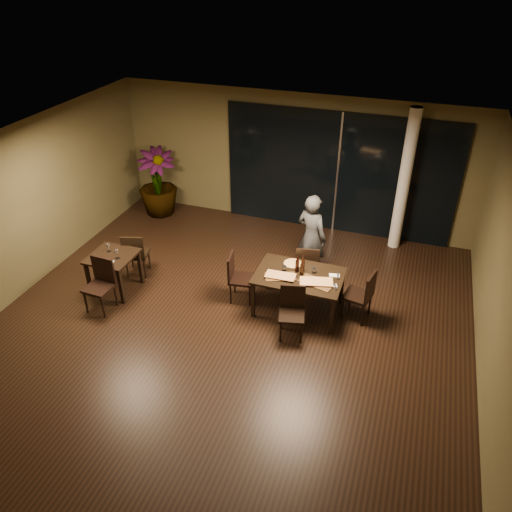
% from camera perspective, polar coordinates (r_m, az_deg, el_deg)
% --- Properties ---
extents(ground, '(8.00, 8.00, 0.00)m').
position_cam_1_polar(ground, '(8.69, -3.06, -7.87)').
color(ground, black).
rests_on(ground, ground).
extents(wall_back, '(8.00, 0.10, 3.00)m').
position_cam_1_polar(wall_back, '(11.27, 4.42, 10.84)').
color(wall_back, brown).
rests_on(wall_back, ground).
extents(wall_front, '(8.00, 0.10, 3.00)m').
position_cam_1_polar(wall_front, '(5.26, -21.28, -21.88)').
color(wall_front, brown).
rests_on(wall_front, ground).
extents(wall_left, '(0.10, 8.00, 3.00)m').
position_cam_1_polar(wall_left, '(9.91, -25.73, 4.50)').
color(wall_left, brown).
rests_on(wall_left, ground).
extents(wall_right, '(0.10, 8.00, 3.00)m').
position_cam_1_polar(wall_right, '(7.51, 26.77, -4.73)').
color(wall_right, brown).
rests_on(wall_right, ground).
extents(ceiling, '(8.00, 8.00, 0.04)m').
position_cam_1_polar(ceiling, '(7.13, -3.77, 11.05)').
color(ceiling, silver).
rests_on(ceiling, wall_back).
extents(window_panel, '(5.00, 0.06, 2.70)m').
position_cam_1_polar(window_panel, '(11.06, 9.33, 9.24)').
color(window_panel, black).
rests_on(window_panel, ground).
extents(column, '(0.24, 0.24, 3.00)m').
position_cam_1_polar(column, '(10.60, 16.57, 8.16)').
color(column, silver).
rests_on(column, ground).
extents(main_table, '(1.50, 1.00, 0.75)m').
position_cam_1_polar(main_table, '(8.64, 4.95, -2.57)').
color(main_table, black).
rests_on(main_table, ground).
extents(side_table, '(0.80, 0.80, 0.75)m').
position_cam_1_polar(side_table, '(9.53, -16.04, -0.58)').
color(side_table, black).
rests_on(side_table, ground).
extents(chair_main_far, '(0.50, 0.50, 0.91)m').
position_cam_1_polar(chair_main_far, '(9.32, 5.86, -0.99)').
color(chair_main_far, black).
rests_on(chair_main_far, ground).
extents(chair_main_near, '(0.50, 0.50, 0.89)m').
position_cam_1_polar(chair_main_near, '(8.23, 4.14, -6.04)').
color(chair_main_near, black).
rests_on(chair_main_near, ground).
extents(chair_main_left, '(0.49, 0.49, 0.93)m').
position_cam_1_polar(chair_main_left, '(8.98, -2.16, -2.18)').
color(chair_main_left, black).
rests_on(chair_main_left, ground).
extents(chair_main_right, '(0.52, 0.52, 0.95)m').
position_cam_1_polar(chair_main_right, '(8.70, 12.11, -4.19)').
color(chair_main_right, black).
rests_on(chair_main_right, ground).
extents(chair_side_far, '(0.53, 0.53, 0.92)m').
position_cam_1_polar(chair_side_far, '(9.89, -13.63, 0.37)').
color(chair_side_far, black).
rests_on(chair_side_far, ground).
extents(chair_side_near, '(0.48, 0.48, 0.97)m').
position_cam_1_polar(chair_side_near, '(9.18, -17.30, -2.79)').
color(chair_side_near, black).
rests_on(chair_side_near, ground).
extents(diner, '(0.69, 0.59, 1.73)m').
position_cam_1_polar(diner, '(9.50, 6.35, 2.18)').
color(diner, '#303235').
rests_on(diner, ground).
extents(potted_plant, '(1.22, 1.22, 1.60)m').
position_cam_1_polar(potted_plant, '(12.09, -11.20, 8.23)').
color(potted_plant, '#1C4717').
rests_on(potted_plant, ground).
extents(pizza_board_left, '(0.58, 0.44, 0.01)m').
position_cam_1_polar(pizza_board_left, '(8.52, 2.80, -2.38)').
color(pizza_board_left, '#4A2F17').
rests_on(pizza_board_left, main_table).
extents(pizza_board_right, '(0.63, 0.43, 0.01)m').
position_cam_1_polar(pizza_board_right, '(8.42, 6.91, -3.04)').
color(pizza_board_right, '#493017').
rests_on(pizza_board_right, main_table).
extents(oblong_pizza_left, '(0.50, 0.24, 0.02)m').
position_cam_1_polar(oblong_pizza_left, '(8.51, 2.81, -2.29)').
color(oblong_pizza_left, maroon).
rests_on(oblong_pizza_left, pizza_board_left).
extents(oblong_pizza_right, '(0.57, 0.37, 0.02)m').
position_cam_1_polar(oblong_pizza_right, '(8.41, 6.91, -2.95)').
color(oblong_pizza_right, maroon).
rests_on(oblong_pizza_right, pizza_board_right).
extents(round_pizza, '(0.31, 0.31, 0.01)m').
position_cam_1_polar(round_pizza, '(8.87, 4.21, -0.89)').
color(round_pizza, '#A72112').
rests_on(round_pizza, main_table).
extents(bottle_a, '(0.07, 0.07, 0.30)m').
position_cam_1_polar(bottle_a, '(8.60, 4.74, -0.92)').
color(bottle_a, black).
rests_on(bottle_a, main_table).
extents(bottle_b, '(0.07, 0.07, 0.30)m').
position_cam_1_polar(bottle_b, '(8.51, 5.28, -1.35)').
color(bottle_b, black).
rests_on(bottle_b, main_table).
extents(bottle_c, '(0.07, 0.07, 0.30)m').
position_cam_1_polar(bottle_c, '(8.62, 5.37, -0.86)').
color(bottle_c, black).
rests_on(bottle_c, main_table).
extents(tumbler_left, '(0.07, 0.07, 0.09)m').
position_cam_1_polar(tumbler_left, '(8.67, 3.26, -1.41)').
color(tumbler_left, white).
rests_on(tumbler_left, main_table).
extents(tumbler_right, '(0.07, 0.07, 0.09)m').
position_cam_1_polar(tumbler_right, '(8.66, 6.67, -1.65)').
color(tumbler_right, white).
rests_on(tumbler_right, main_table).
extents(napkin_near, '(0.20, 0.16, 0.01)m').
position_cam_1_polar(napkin_near, '(8.38, 8.63, -3.38)').
color(napkin_near, white).
rests_on(napkin_near, main_table).
extents(napkin_far, '(0.20, 0.14, 0.01)m').
position_cam_1_polar(napkin_far, '(8.64, 8.95, -2.22)').
color(napkin_far, white).
rests_on(napkin_far, main_table).
extents(wine_glass_a, '(0.07, 0.07, 0.17)m').
position_cam_1_polar(wine_glass_a, '(9.56, -16.53, 0.93)').
color(wine_glass_a, white).
rests_on(wine_glass_a, side_table).
extents(wine_glass_b, '(0.08, 0.08, 0.18)m').
position_cam_1_polar(wine_glass_b, '(9.31, -15.64, 0.23)').
color(wine_glass_b, white).
rests_on(wine_glass_b, side_table).
extents(side_napkin, '(0.20, 0.15, 0.01)m').
position_cam_1_polar(side_napkin, '(9.27, -16.52, -0.69)').
color(side_napkin, white).
rests_on(side_napkin, side_table).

